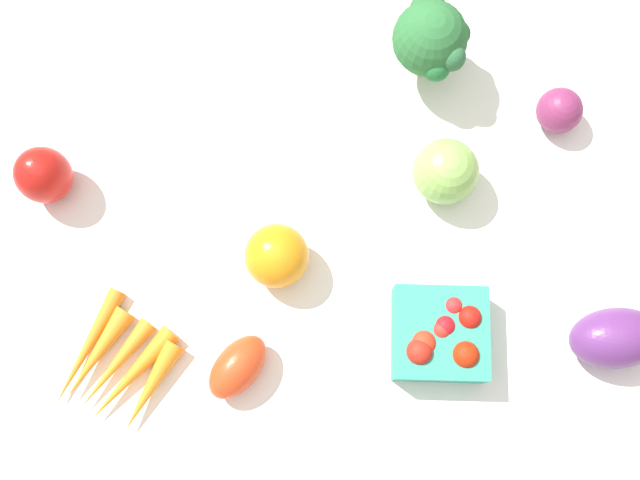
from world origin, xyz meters
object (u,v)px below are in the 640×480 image
at_px(heirloom_tomato_green, 446,171).
at_px(bell_pepper_red, 43,175).
at_px(broccoli_head, 432,38).
at_px(eggplant, 616,338).
at_px(bell_pepper_orange, 277,256).
at_px(berry_basket, 440,335).
at_px(roma_tomato, 238,367).
at_px(carrot_bunch, 117,366).
at_px(red_onion_center, 559,110).

xyz_separation_m(heirloom_tomato_green, bell_pepper_red, (0.52, 0.02, -0.00)).
height_order(heirloom_tomato_green, broccoli_head, broccoli_head).
bearing_deg(heirloom_tomato_green, eggplant, 134.99).
height_order(bell_pepper_orange, bell_pepper_red, bell_pepper_red).
distance_m(heirloom_tomato_green, bell_pepper_orange, 0.25).
xyz_separation_m(berry_basket, roma_tomato, (0.25, 0.05, -0.00)).
bearing_deg(berry_basket, carrot_bunch, 6.83).
height_order(berry_basket, roma_tomato, berry_basket).
distance_m(berry_basket, eggplant, 0.22).
bearing_deg(bell_pepper_red, bell_pepper_orange, 162.20).
relative_size(red_onion_center, broccoli_head, 0.47).
bearing_deg(bell_pepper_red, carrot_bunch, 114.51).
relative_size(eggplant, broccoli_head, 0.89).
relative_size(red_onion_center, roma_tomato, 0.68).
bearing_deg(eggplant, red_onion_center, 92.79).
relative_size(heirloom_tomato_green, carrot_bunch, 0.47).
relative_size(berry_basket, broccoli_head, 0.90).
xyz_separation_m(heirloom_tomato_green, broccoli_head, (0.02, -0.17, 0.04)).
bearing_deg(berry_basket, red_onion_center, -118.14).
height_order(berry_basket, red_onion_center, berry_basket).
relative_size(berry_basket, carrot_bunch, 0.63).
height_order(heirloom_tomato_green, red_onion_center, heirloom_tomato_green).
height_order(heirloom_tomato_green, bell_pepper_red, same).
bearing_deg(carrot_bunch, roma_tomato, -179.03).
bearing_deg(heirloom_tomato_green, berry_basket, 88.06).
bearing_deg(bell_pepper_orange, red_onion_center, -150.28).
height_order(heirloom_tomato_green, roma_tomato, heirloom_tomato_green).
bearing_deg(bell_pepper_orange, roma_tomato, 72.63).
bearing_deg(berry_basket, bell_pepper_red, -20.47).
bearing_deg(berry_basket, eggplant, -179.65).
xyz_separation_m(heirloom_tomato_green, eggplant, (-0.21, 0.21, -0.01)).
height_order(carrot_bunch, eggplant, eggplant).
relative_size(bell_pepper_orange, carrot_bunch, 0.44).
bearing_deg(eggplant, bell_pepper_orange, 160.62).
bearing_deg(carrot_bunch, heirloom_tomato_green, -147.83).
relative_size(berry_basket, bell_pepper_red, 1.35).
xyz_separation_m(heirloom_tomato_green, bell_pepper_orange, (0.22, 0.12, -0.00)).
distance_m(heirloom_tomato_green, berry_basket, 0.21).
relative_size(bell_pepper_red, carrot_bunch, 0.46).
height_order(berry_basket, eggplant, eggplant).
relative_size(berry_basket, eggplant, 1.01).
height_order(berry_basket, broccoli_head, broccoli_head).
relative_size(berry_basket, red_onion_center, 1.90).
distance_m(red_onion_center, carrot_bunch, 0.67).
bearing_deg(broccoli_head, red_onion_center, 157.07).
bearing_deg(broccoli_head, bell_pepper_red, 20.68).
bearing_deg(broccoli_head, heirloom_tomato_green, 97.31).
bearing_deg(red_onion_center, eggplant, 99.89).
bearing_deg(carrot_bunch, red_onion_center, -148.08).
relative_size(bell_pepper_red, roma_tomato, 0.95).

